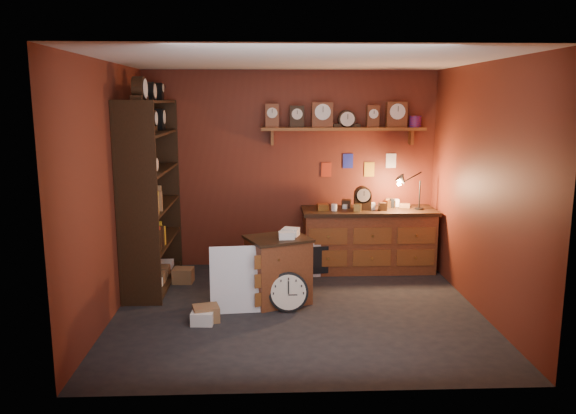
% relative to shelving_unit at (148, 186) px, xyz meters
% --- Properties ---
extents(floor, '(4.00, 4.00, 0.00)m').
position_rel_shelving_unit_xyz_m(floor, '(1.79, -0.98, -1.25)').
color(floor, black).
rests_on(floor, ground).
extents(room_shell, '(4.02, 3.62, 2.71)m').
position_rel_shelving_unit_xyz_m(room_shell, '(1.84, -0.87, 0.47)').
color(room_shell, maroon).
rests_on(room_shell, ground).
extents(shelving_unit, '(0.47, 1.60, 2.58)m').
position_rel_shelving_unit_xyz_m(shelving_unit, '(0.00, 0.00, 0.00)').
color(shelving_unit, black).
rests_on(shelving_unit, ground).
extents(workbench, '(1.81, 0.66, 1.36)m').
position_rel_shelving_unit_xyz_m(workbench, '(2.84, 0.49, -0.78)').
color(workbench, brown).
rests_on(workbench, ground).
extents(low_cabinet, '(0.84, 0.78, 0.86)m').
position_rel_shelving_unit_xyz_m(low_cabinet, '(1.58, -0.71, -0.84)').
color(low_cabinet, brown).
rests_on(low_cabinet, ground).
extents(big_round_clock, '(0.44, 0.15, 0.44)m').
position_rel_shelving_unit_xyz_m(big_round_clock, '(1.69, -1.00, -1.04)').
color(big_round_clock, black).
rests_on(big_round_clock, ground).
extents(white_panel, '(0.57, 0.20, 0.74)m').
position_rel_shelving_unit_xyz_m(white_panel, '(1.11, -0.99, -1.25)').
color(white_panel, silver).
rests_on(white_panel, ground).
extents(mini_fridge, '(0.51, 0.53, 0.46)m').
position_rel_shelving_unit_xyz_m(mini_fridge, '(2.14, 0.41, -1.02)').
color(mini_fridge, silver).
rests_on(mini_fridge, ground).
extents(floor_box_a, '(0.31, 0.28, 0.16)m').
position_rel_shelving_unit_xyz_m(floor_box_a, '(0.81, -1.26, -1.17)').
color(floor_box_a, olive).
rests_on(floor_box_a, ground).
extents(floor_box_b, '(0.25, 0.29, 0.14)m').
position_rel_shelving_unit_xyz_m(floor_box_b, '(0.78, -1.30, -1.19)').
color(floor_box_b, white).
rests_on(floor_box_b, ground).
extents(floor_box_c, '(0.27, 0.23, 0.19)m').
position_rel_shelving_unit_xyz_m(floor_box_c, '(0.38, 0.03, -1.16)').
color(floor_box_c, olive).
rests_on(floor_box_c, ground).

